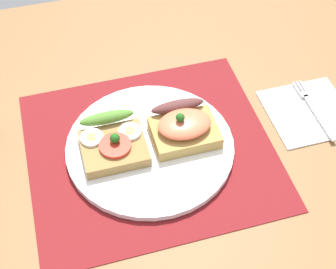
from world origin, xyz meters
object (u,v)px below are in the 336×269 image
Objects in this scene: sandwich_salmon at (184,128)px; napkin at (308,111)px; fork at (313,108)px; plate at (150,147)px; sandwich_egg_tomato at (113,142)px.

napkin is (22.57, 0.41, -3.15)cm from sandwich_salmon.
plate is at bearing -178.36° from fork.
napkin is at bearing -168.60° from fork.
sandwich_egg_tomato reaches higher than napkin.
plate reaches higher than fork.
plate is 2.58× the size of sandwich_salmon.
sandwich_egg_tomato is at bearing 176.56° from sandwich_salmon.
fork is (29.11, 0.84, -0.09)cm from plate.
plate is at bearing -9.40° from sandwich_egg_tomato.
sandwich_salmon is 23.55cm from fork.
fork is at bearing 1.41° from sandwich_salmon.
sandwich_egg_tomato reaches higher than plate.
napkin is 0.95cm from fork.
plate is at bearing -178.64° from napkin.
fork is at bearing -0.19° from sandwich_egg_tomato.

